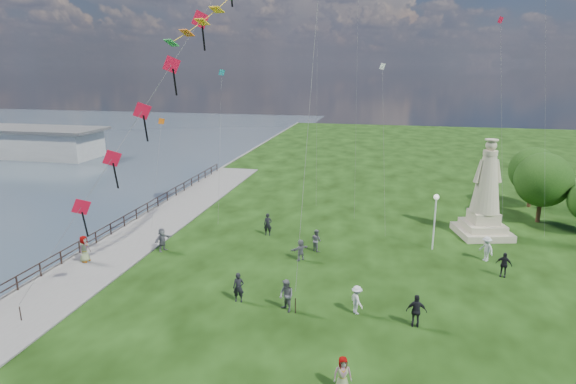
% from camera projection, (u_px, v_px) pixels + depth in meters
% --- Properties ---
extents(waterfront, '(200.00, 200.00, 1.51)m').
position_uv_depth(waterfront, '(102.00, 251.00, 35.27)').
color(waterfront, '#354350').
rests_on(waterfront, ground).
extents(pier_pavilion, '(30.00, 8.00, 4.40)m').
position_uv_depth(pier_pavilion, '(10.00, 141.00, 73.50)').
color(pier_pavilion, '#A0A09B').
rests_on(pier_pavilion, ground).
extents(statue, '(4.61, 4.61, 7.72)m').
position_uv_depth(statue, '(485.00, 200.00, 37.65)').
color(statue, '#C2B693').
rests_on(statue, ground).
extents(lamppost, '(0.39, 0.39, 4.21)m').
position_uv_depth(lamppost, '(435.00, 210.00, 34.67)').
color(lamppost, silver).
rests_on(lamppost, ground).
extents(tree_row, '(6.97, 11.20, 6.07)m').
position_uv_depth(tree_row, '(547.00, 180.00, 41.81)').
color(tree_row, '#382314').
rests_on(tree_row, ground).
extents(person_0, '(0.69, 0.50, 1.74)m').
position_uv_depth(person_0, '(239.00, 287.00, 27.46)').
color(person_0, black).
rests_on(person_0, ground).
extents(person_1, '(1.04, 1.00, 1.84)m').
position_uv_depth(person_1, '(286.00, 296.00, 26.37)').
color(person_1, '#595960').
rests_on(person_1, ground).
extents(person_2, '(1.03, 1.17, 1.62)m').
position_uv_depth(person_2, '(357.00, 300.00, 26.16)').
color(person_2, silver).
rests_on(person_2, ground).
extents(person_3, '(1.07, 0.59, 1.79)m').
position_uv_depth(person_3, '(416.00, 311.00, 24.80)').
color(person_3, black).
rests_on(person_3, ground).
extents(person_4, '(0.87, 0.67, 1.57)m').
position_uv_depth(person_4, '(343.00, 374.00, 19.94)').
color(person_4, '#595960').
rests_on(person_4, ground).
extents(person_5, '(1.19, 1.75, 1.74)m').
position_uv_depth(person_5, '(162.00, 240.00, 34.95)').
color(person_5, '#595960').
rests_on(person_5, ground).
extents(person_6, '(0.68, 0.48, 1.79)m').
position_uv_depth(person_6, '(268.00, 224.00, 38.18)').
color(person_6, black).
rests_on(person_6, ground).
extents(person_7, '(0.92, 0.90, 1.64)m').
position_uv_depth(person_7, '(316.00, 240.00, 34.98)').
color(person_7, '#595960').
rests_on(person_7, ground).
extents(person_8, '(1.16, 1.27, 1.77)m').
position_uv_depth(person_8, '(486.00, 249.00, 33.19)').
color(person_8, silver).
rests_on(person_8, ground).
extents(person_9, '(1.07, 0.77, 1.64)m').
position_uv_depth(person_9, '(504.00, 265.00, 30.73)').
color(person_9, black).
rests_on(person_9, ground).
extents(person_10, '(0.66, 0.97, 1.85)m').
position_uv_depth(person_10, '(85.00, 250.00, 32.83)').
color(person_10, '#595960').
rests_on(person_10, ground).
extents(person_11, '(1.42, 1.45, 1.53)m').
position_uv_depth(person_11, '(301.00, 250.00, 33.30)').
color(person_11, '#595960').
rests_on(person_11, ground).
extents(red_kite_train, '(9.47, 9.35, 18.63)m').
position_uv_depth(red_kite_train, '(154.00, 95.00, 26.63)').
color(red_kite_train, black).
rests_on(red_kite_train, ground).
extents(small_kites, '(32.56, 14.60, 33.08)m').
position_uv_depth(small_kites, '(357.00, 40.00, 40.81)').
color(small_kites, teal).
rests_on(small_kites, ground).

